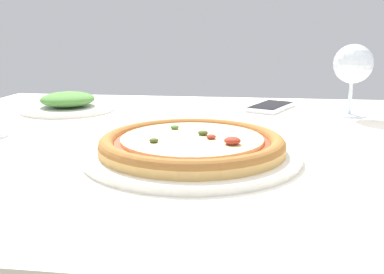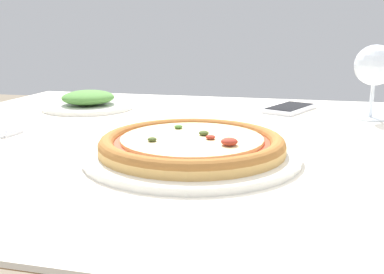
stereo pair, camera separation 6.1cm
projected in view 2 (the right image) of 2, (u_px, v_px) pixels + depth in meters
name	position (u px, v px, depth m)	size (l,w,h in m)	color
dining_table	(233.00, 189.00, 0.76)	(1.27, 0.91, 0.75)	brown
pizza_plate	(192.00, 146.00, 0.61)	(0.31, 0.31, 0.04)	white
wine_glass_far_left	(375.00, 67.00, 0.86)	(0.08, 0.08, 0.15)	silver
cell_phone	(290.00, 108.00, 0.98)	(0.12, 0.16, 0.01)	white
side_plate	(88.00, 102.00, 1.00)	(0.21, 0.21, 0.04)	white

